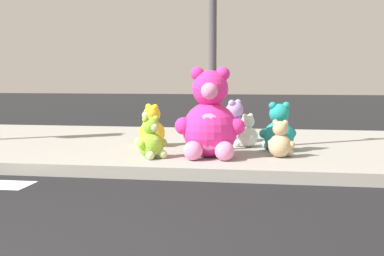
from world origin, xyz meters
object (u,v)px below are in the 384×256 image
at_px(plush_white, 247,134).
at_px(plush_tan, 280,142).
at_px(plush_lavender, 234,125).
at_px(plush_yellow, 151,129).
at_px(plush_lime, 151,141).
at_px(plush_teal, 278,131).
at_px(sign_pole, 213,29).
at_px(plush_pink_large, 210,121).

xyz_separation_m(plush_white, plush_tan, (0.47, -0.87, -0.00)).
bearing_deg(plush_lavender, plush_tan, -63.79).
distance_m(plush_yellow, plush_lime, 1.10).
relative_size(plush_lavender, plush_lime, 1.25).
xyz_separation_m(plush_lavender, plush_tan, (0.71, -1.44, -0.07)).
bearing_deg(plush_white, plush_teal, -35.40).
xyz_separation_m(sign_pole, plush_tan, (0.94, -0.45, -1.50)).
bearing_deg(plush_lavender, plush_teal, -52.17).
distance_m(plush_lime, plush_teal, 1.84).
xyz_separation_m(plush_lavender, plush_lime, (-0.93, -1.76, -0.05)).
relative_size(plush_white, plush_teal, 0.72).
distance_m(sign_pole, plush_white, 1.63).
bearing_deg(plush_teal, plush_lime, -151.83).
height_order(plush_pink_large, plush_yellow, plush_pink_large).
distance_m(plush_yellow, plush_tan, 2.04).
relative_size(sign_pole, plush_teal, 4.63).
distance_m(plush_yellow, plush_white, 1.43).
relative_size(plush_lavender, plush_tan, 1.38).
height_order(plush_yellow, plush_tan, plush_yellow).
distance_m(sign_pole, plush_lavender, 1.76).
height_order(plush_yellow, plush_teal, plush_teal).
bearing_deg(sign_pole, plush_lavender, 77.04).
xyz_separation_m(sign_pole, plush_yellow, (-0.96, 0.30, -1.44)).
height_order(sign_pole, plush_pink_large, sign_pole).
distance_m(sign_pole, plush_pink_large, 1.36).
xyz_separation_m(sign_pole, plush_white, (0.47, 0.43, -1.50)).
distance_m(plush_lavender, plush_teal, 1.13).
height_order(plush_pink_large, plush_white, plush_pink_large).
bearing_deg(plush_pink_large, sign_pole, 93.52).
height_order(plush_yellow, plush_white, plush_yellow).
bearing_deg(plush_yellow, plush_white, 5.00).
relative_size(plush_white, plush_lime, 0.92).
xyz_separation_m(plush_tan, plush_lime, (-1.64, -0.32, 0.02)).
bearing_deg(plush_lavender, plush_pink_large, -96.97).
bearing_deg(sign_pole, plush_white, 42.55).
distance_m(plush_pink_large, plush_tan, 0.95).
xyz_separation_m(plush_pink_large, plush_tan, (0.90, 0.14, -0.27)).
bearing_deg(plush_lavender, plush_white, -67.38).
bearing_deg(plush_lime, plush_tan, 10.97).
bearing_deg(plush_teal, plush_yellow, 173.96).
xyz_separation_m(plush_pink_large, plush_lime, (-0.73, -0.18, -0.25)).
distance_m(sign_pole, plush_yellow, 1.76).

